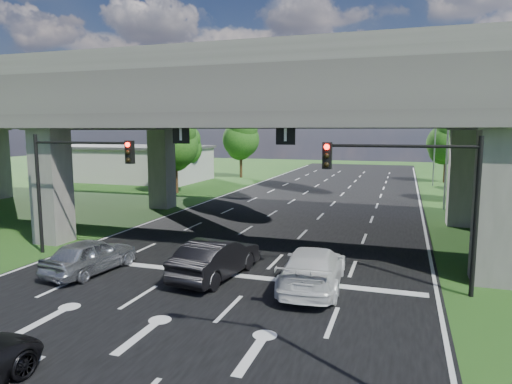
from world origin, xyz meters
The scene contains 17 objects.
ground centered at (0.00, 0.00, 0.00)m, with size 160.00×160.00×0.00m, color #244F19.
road centered at (0.00, 10.00, 0.01)m, with size 18.00×120.00×0.03m, color black.
overpass centered at (0.00, 12.00, 7.92)m, with size 80.00×15.00×10.00m.
warehouse centered at (-26.00, 35.00, 2.00)m, with size 20.00×10.00×4.00m, color #9E9E99.
signal_right centered at (7.82, 3.94, 4.19)m, with size 5.76×0.54×6.00m.
signal_left centered at (-7.82, 3.94, 4.19)m, with size 5.76×0.54×6.00m.
streetlight_far centered at (10.10, 24.00, 5.85)m, with size 3.38×0.25×10.00m.
streetlight_beyond centered at (10.10, 40.00, 5.85)m, with size 3.38×0.25×10.00m.
tree_left_near centered at (-13.95, 26.00, 4.82)m, with size 4.50×4.50×7.80m.
tree_left_mid centered at (-16.95, 34.00, 4.17)m, with size 3.91×3.90×6.76m.
tree_left_far centered at (-12.95, 42.00, 5.14)m, with size 4.80×4.80×8.32m.
tree_right_near centered at (13.05, 28.00, 4.50)m, with size 4.20×4.20×7.28m.
tree_right_mid centered at (16.05, 36.00, 4.17)m, with size 3.91×3.90×6.76m.
tree_right_far centered at (12.05, 44.00, 4.82)m, with size 4.50×4.50×7.80m.
car_silver centered at (-5.40, 1.93, 0.79)m, with size 1.80×4.47×1.52m, color #B5B8BE.
car_dark centered at (0.05, 3.00, 0.86)m, with size 1.76×5.04×1.66m, color black.
car_white centered at (4.17, 3.00, 0.84)m, with size 2.26×5.56×1.61m, color silver.
Camera 1 is at (7.42, -14.15, 6.21)m, focal length 32.00 mm.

